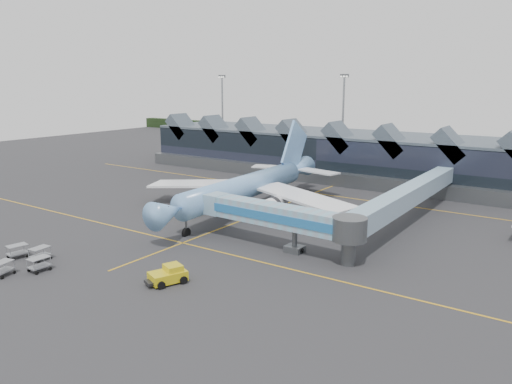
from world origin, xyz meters
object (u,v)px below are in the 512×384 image
Objects in this scene: jet_bridge at (288,219)px; pushback_tug at (168,275)px; fuel_truck at (199,199)px; main_airliner at (249,186)px.

jet_bridge is 16.84m from pushback_tug.
jet_bridge reaches higher than fuel_truck.
main_airliner is 4.67× the size of fuel_truck.
fuel_truck reaches higher than pushback_tug.
fuel_truck is at bearing 147.07° from pushback_tug.
main_airliner is at bearing 131.66° from pushback_tug.
pushback_tug is (17.31, -24.72, -0.91)m from fuel_truck.
pushback_tug is (10.33, -29.05, -3.26)m from main_airliner.
main_airliner reaches higher than fuel_truck.
main_airliner is 1.88× the size of jet_bridge.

